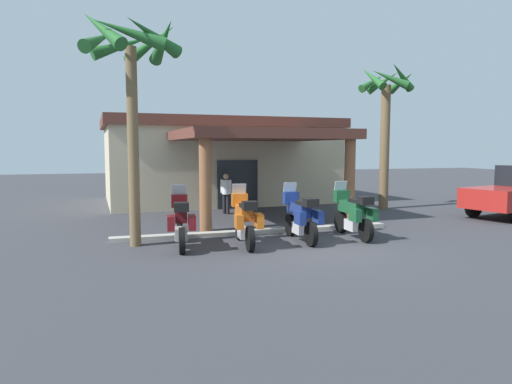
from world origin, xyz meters
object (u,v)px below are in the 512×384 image
object	(u,v)px
motorcycle_blue	(301,216)
pedestrian	(226,191)
motorcycle_green	(353,214)
palm_tree_near_portico	(386,108)
motorcycle_orange	(245,220)
motorcycle_maroon	(181,221)
palm_tree_roadside	(132,63)
motel_building	(219,159)

from	to	relation	value
motorcycle_blue	pedestrian	size ratio (longest dim) A/B	1.38
motorcycle_green	pedestrian	distance (m)	6.31
palm_tree_near_portico	motorcycle_orange	bearing A→B (deg)	-144.81
motorcycle_maroon	palm_tree_roadside	bearing A→B (deg)	68.06
palm_tree_roadside	motorcycle_blue	bearing A→B (deg)	-9.00
pedestrian	motel_building	bearing A→B (deg)	42.56
motorcycle_maroon	motorcycle_orange	bearing A→B (deg)	-93.10
motorcycle_orange	palm_tree_near_portico	world-z (taller)	palm_tree_near_portico
motel_building	motorcycle_orange	distance (m)	10.78
motel_building	motorcycle_orange	bearing A→B (deg)	-101.38
motorcycle_blue	palm_tree_roadside	size ratio (longest dim) A/B	0.36
motel_building	pedestrian	bearing A→B (deg)	-101.65
palm_tree_roadside	palm_tree_near_portico	xyz separation A→B (m)	(10.56, 4.64, -0.50)
motorcycle_blue	palm_tree_near_portico	bearing A→B (deg)	-48.20
motorcycle_blue	palm_tree_near_portico	size ratio (longest dim) A/B	0.36
motel_building	palm_tree_roadside	distance (m)	11.04
motorcycle_green	palm_tree_near_portico	world-z (taller)	palm_tree_near_portico
pedestrian	palm_tree_roadside	distance (m)	7.42
motorcycle_orange	motorcycle_green	distance (m)	3.35
motel_building	motorcycle_maroon	world-z (taller)	motel_building
motorcycle_orange	pedestrian	distance (m)	6.04
pedestrian	motorcycle_blue	bearing A→B (deg)	-120.84
motorcycle_maroon	pedestrian	size ratio (longest dim) A/B	1.38
motel_building	motorcycle_blue	size ratio (longest dim) A/B	5.66
motorcycle_maroon	palm_tree_near_portico	world-z (taller)	palm_tree_near_portico
motorcycle_green	palm_tree_roadside	distance (m)	7.41
motorcycle_blue	motorcycle_green	xyz separation A→B (m)	(1.67, 0.02, 0.00)
motorcycle_maroon	palm_tree_near_portico	size ratio (longest dim) A/B	0.36
palm_tree_roadside	palm_tree_near_portico	size ratio (longest dim) A/B	1.00
motel_building	palm_tree_near_portico	world-z (taller)	palm_tree_near_portico
motorcycle_maroon	palm_tree_near_portico	bearing A→B (deg)	-55.38
motorcycle_maroon	motorcycle_blue	world-z (taller)	same
motorcycle_maroon	motorcycle_blue	bearing A→B (deg)	-86.47
palm_tree_roadside	palm_tree_near_portico	world-z (taller)	palm_tree_near_portico
pedestrian	palm_tree_roadside	bearing A→B (deg)	-164.05
motorcycle_blue	motorcycle_green	bearing A→B (deg)	-88.77
motorcycle_maroon	pedestrian	xyz separation A→B (m)	(2.58, 5.71, 0.22)
motorcycle_orange	motorcycle_blue	world-z (taller)	same
motorcycle_maroon	motorcycle_orange	size ratio (longest dim) A/B	1.00
motorcycle_blue	palm_tree_near_portico	world-z (taller)	palm_tree_near_portico
motel_building	motorcycle_maroon	distance (m)	10.91
motorcycle_maroon	motorcycle_blue	xyz separation A→B (m)	(3.35, -0.13, 0.00)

